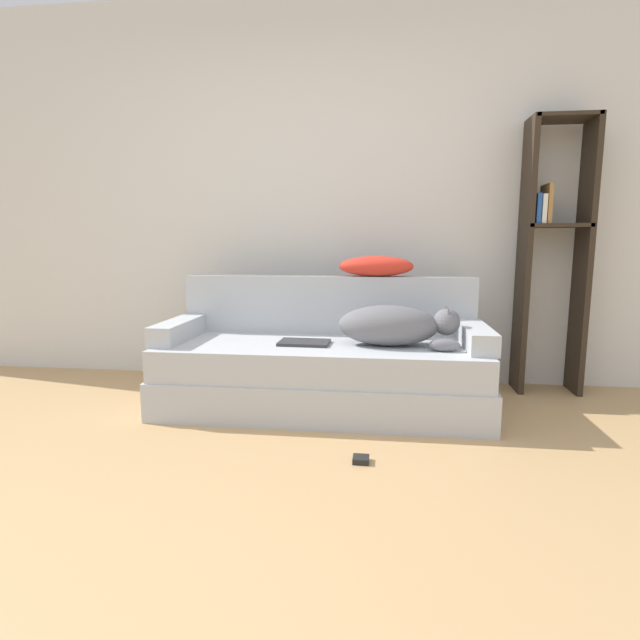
% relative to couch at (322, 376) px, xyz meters
% --- Properties ---
extents(ground_plane, '(20.00, 20.00, 0.00)m').
position_rel_couch_xyz_m(ground_plane, '(-0.11, -1.51, -0.20)').
color(ground_plane, tan).
extents(wall_back, '(7.66, 0.06, 2.70)m').
position_rel_couch_xyz_m(wall_back, '(-0.11, 0.73, 1.15)').
color(wall_back, silver).
rests_on(wall_back, ground_plane).
extents(couch, '(1.94, 0.81, 0.41)m').
position_rel_couch_xyz_m(couch, '(0.00, 0.00, 0.00)').
color(couch, '#B2B7BC').
rests_on(couch, ground_plane).
extents(couch_backrest, '(1.90, 0.15, 0.38)m').
position_rel_couch_xyz_m(couch_backrest, '(-0.00, 0.33, 0.40)').
color(couch_backrest, '#B2B7BC').
rests_on(couch_backrest, couch).
extents(couch_arm_left, '(0.15, 0.62, 0.12)m').
position_rel_couch_xyz_m(couch_arm_left, '(-0.89, -0.01, 0.27)').
color(couch_arm_left, '#B2B7BC').
rests_on(couch_arm_left, couch).
extents(couch_arm_right, '(0.15, 0.62, 0.12)m').
position_rel_couch_xyz_m(couch_arm_right, '(0.89, -0.01, 0.27)').
color(couch_arm_right, '#B2B7BC').
rests_on(couch_arm_right, couch).
extents(dog, '(0.69, 0.31, 0.24)m').
position_rel_couch_xyz_m(dog, '(0.43, -0.05, 0.33)').
color(dog, slate).
rests_on(dog, couch).
extents(laptop, '(0.30, 0.20, 0.02)m').
position_rel_couch_xyz_m(laptop, '(-0.10, -0.07, 0.22)').
color(laptop, '#2D2D30').
rests_on(laptop, couch).
extents(throw_pillow, '(0.48, 0.20, 0.13)m').
position_rel_couch_xyz_m(throw_pillow, '(0.31, 0.32, 0.65)').
color(throw_pillow, red).
rests_on(throw_pillow, couch_backrest).
extents(bookshelf, '(0.41, 0.26, 1.79)m').
position_rel_couch_xyz_m(bookshelf, '(1.46, 0.55, 0.78)').
color(bookshelf, '#2D2319').
rests_on(bookshelf, ground_plane).
extents(power_adapter, '(0.08, 0.08, 0.03)m').
position_rel_couch_xyz_m(power_adapter, '(0.27, -0.74, -0.19)').
color(power_adapter, black).
rests_on(power_adapter, ground_plane).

